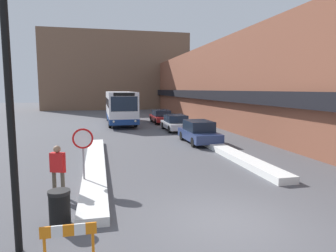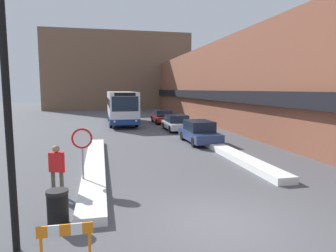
{
  "view_description": "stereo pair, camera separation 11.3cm",
  "coord_description": "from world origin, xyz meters",
  "views": [
    {
      "loc": [
        -3.35,
        -7.24,
        3.64
      ],
      "look_at": [
        0.28,
        8.47,
        1.64
      ],
      "focal_mm": 32.0,
      "sensor_mm": 36.0,
      "label": 1
    },
    {
      "loc": [
        -3.24,
        -7.27,
        3.64
      ],
      "look_at": [
        0.28,
        8.47,
        1.64
      ],
      "focal_mm": 32.0,
      "sensor_mm": 36.0,
      "label": 2
    }
  ],
  "objects": [
    {
      "name": "parked_car_front",
      "position": [
        3.2,
        11.81,
        0.75
      ],
      "size": [
        1.84,
        4.33,
        1.51
      ],
      "color": "navy",
      "rests_on": "ground_plane"
    },
    {
      "name": "snow_bank_right",
      "position": [
        3.6,
        8.56,
        0.16
      ],
      "size": [
        0.9,
        12.26,
        0.31
      ],
      "color": "silver",
      "rests_on": "ground_plane"
    },
    {
      "name": "stop_sign",
      "position": [
        -3.97,
        4.11,
        1.59
      ],
      "size": [
        0.76,
        0.08,
        2.2
      ],
      "color": "gray",
      "rests_on": "ground_plane"
    },
    {
      "name": "trash_bin",
      "position": [
        -4.45,
        0.91,
        0.48
      ],
      "size": [
        0.59,
        0.59,
        0.95
      ],
      "color": "black",
      "rests_on": "ground_plane"
    },
    {
      "name": "ground_plane",
      "position": [
        0.0,
        0.0,
        0.0
      ],
      "size": [
        160.0,
        160.0,
        0.0
      ],
      "primitive_type": "plane",
      "color": "#515156"
    },
    {
      "name": "parked_car_middle",
      "position": [
        3.2,
        18.04,
        0.7
      ],
      "size": [
        1.94,
        4.21,
        1.38
      ],
      "color": "#B7B7BC",
      "rests_on": "ground_plane"
    },
    {
      "name": "parked_car_back",
      "position": [
        3.2,
        24.29,
        0.71
      ],
      "size": [
        1.91,
        4.51,
        1.39
      ],
      "color": "maroon",
      "rests_on": "ground_plane"
    },
    {
      "name": "street_lamp",
      "position": [
        -4.94,
        -0.29,
        4.37
      ],
      "size": [
        1.46,
        0.36,
        7.15
      ],
      "color": "black",
      "rests_on": "ground_plane"
    },
    {
      "name": "city_bus",
      "position": [
        -1.17,
        24.52,
        1.82
      ],
      "size": [
        2.69,
        10.74,
        3.36
      ],
      "color": "silver",
      "rests_on": "ground_plane"
    },
    {
      "name": "snow_bank_left",
      "position": [
        -3.6,
        6.78,
        0.14
      ],
      "size": [
        0.9,
        12.62,
        0.27
      ],
      "color": "silver",
      "rests_on": "ground_plane"
    },
    {
      "name": "pedestrian",
      "position": [
        -4.75,
        3.13,
        1.06
      ],
      "size": [
        0.54,
        0.38,
        1.77
      ],
      "rotation": [
        0.0,
        0.0,
        -0.38
      ],
      "color": "brown",
      "rests_on": "ground_plane"
    },
    {
      "name": "construction_barricade",
      "position": [
        -4.01,
        -1.25,
        0.67
      ],
      "size": [
        1.1,
        0.06,
        0.94
      ],
      "color": "orange",
      "rests_on": "ground_plane"
    },
    {
      "name": "building_row_right",
      "position": [
        9.97,
        24.0,
        4.08
      ],
      "size": [
        5.5,
        60.0,
        8.18
      ],
      "color": "brown",
      "rests_on": "ground_plane"
    },
    {
      "name": "building_backdrop_far",
      "position": [
        0.0,
        49.92,
        6.85
      ],
      "size": [
        26.0,
        8.0,
        13.71
      ],
      "color": "brown",
      "rests_on": "ground_plane"
    }
  ]
}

